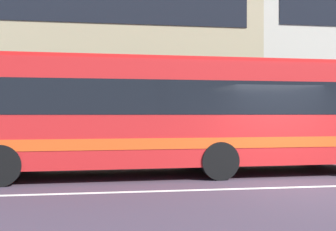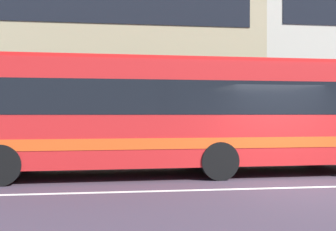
# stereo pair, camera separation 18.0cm
# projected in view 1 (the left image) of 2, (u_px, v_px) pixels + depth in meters

# --- Properties ---
(ground_plane) EXTENTS (160.00, 160.00, 0.00)m
(ground_plane) POSITION_uv_depth(u_px,v_px,m) (303.00, 187.00, 9.34)
(ground_plane) COLOR #413340
(lane_centre_line) EXTENTS (60.00, 0.16, 0.01)m
(lane_centre_line) POSITION_uv_depth(u_px,v_px,m) (303.00, 187.00, 9.34)
(lane_centre_line) COLOR silver
(lane_centre_line) RESTS_ON ground_plane
(hedge_row_far) EXTENTS (15.48, 1.10, 0.93)m
(hedge_row_far) POSITION_uv_depth(u_px,v_px,m) (184.00, 147.00, 15.30)
(hedge_row_far) COLOR #205727
(hedge_row_far) RESTS_ON ground_plane
(apartment_block_left) EXTENTS (21.40, 10.98, 12.15)m
(apartment_block_left) POSITION_uv_depth(u_px,v_px,m) (51.00, 39.00, 22.90)
(apartment_block_left) COLOR tan
(apartment_block_left) RESTS_ON ground_plane
(transit_bus) EXTENTS (11.51, 2.93, 3.24)m
(transit_bus) POSITION_uv_depth(u_px,v_px,m) (184.00, 112.00, 11.42)
(transit_bus) COLOR red
(transit_bus) RESTS_ON ground_plane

